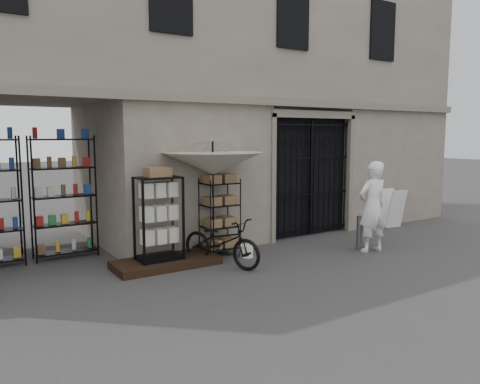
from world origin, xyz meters
TOP-DOWN VIEW (x-y plane):
  - ground at (0.00, 0.00)m, footprint 80.00×80.00m
  - main_building at (0.00, 4.00)m, footprint 14.00×4.00m
  - shop_recess at (-4.50, 2.80)m, footprint 3.00×1.70m
  - shop_shelving at (-4.55, 3.30)m, footprint 2.70×0.50m
  - iron_gate at (1.75, 2.28)m, footprint 2.50×0.21m
  - step_platform at (-2.40, 1.55)m, footprint 2.00×0.90m
  - display_cabinet at (-2.52, 1.55)m, footprint 0.88×0.64m
  - wire_rack at (-1.08, 1.74)m, footprint 0.73×0.54m
  - market_umbrella at (-1.33, 1.58)m, footprint 1.87×1.90m
  - white_bucket at (-0.71, 1.28)m, footprint 0.29×0.29m
  - bicycle at (-1.47, 1.03)m, footprint 0.93×1.10m
  - steel_bollard at (1.76, 0.49)m, footprint 0.18×0.18m
  - shopkeeper at (1.83, 0.21)m, footprint 0.89×2.01m
  - easel_sign at (4.30, 1.67)m, footprint 0.59×0.65m

SIDE VIEW (x-z plane):
  - ground at x=0.00m, z-range 0.00..0.00m
  - bicycle at x=-1.47m, z-range -0.89..0.89m
  - shopkeeper at x=1.83m, z-range -0.23..0.23m
  - step_platform at x=-2.40m, z-range 0.00..0.15m
  - white_bucket at x=-0.71m, z-range 0.00..0.25m
  - steel_bollard at x=1.76m, z-range 0.00..0.74m
  - easel_sign at x=4.30m, z-range 0.02..1.05m
  - wire_rack at x=-1.08m, z-range -0.02..1.60m
  - display_cabinet at x=-2.52m, z-range 0.00..1.72m
  - shop_shelving at x=-4.55m, z-range 0.00..2.50m
  - iron_gate at x=1.75m, z-range 0.00..3.00m
  - shop_recess at x=-4.50m, z-range 0.00..3.00m
  - market_umbrella at x=-1.33m, z-range 0.63..3.50m
  - main_building at x=0.00m, z-range 0.00..9.00m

